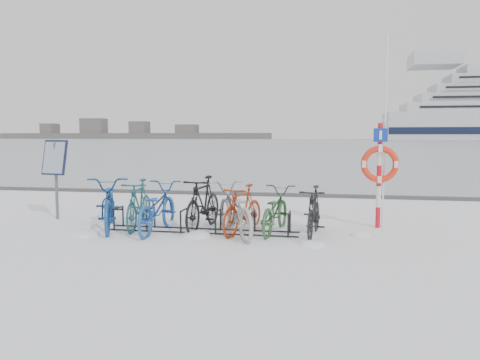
{
  "coord_description": "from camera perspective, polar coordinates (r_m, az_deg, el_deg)",
  "views": [
    {
      "loc": [
        2.52,
        -9.11,
        1.96
      ],
      "look_at": [
        0.7,
        0.6,
        1.02
      ],
      "focal_mm": 35.0,
      "sensor_mm": 36.0,
      "label": 1
    }
  ],
  "objects": [
    {
      "name": "bike_0",
      "position": [
        10.25,
        -15.58,
        -2.48
      ],
      "size": [
        1.59,
        2.35,
        1.17
      ],
      "primitive_type": "imported",
      "rotation": [
        0.0,
        0.0,
        0.41
      ],
      "color": "navy",
      "rests_on": "ground"
    },
    {
      "name": "ground",
      "position": [
        9.65,
        -4.78,
        -6.29
      ],
      "size": [
        900.0,
        900.0,
        0.0
      ],
      "primitive_type": "plane",
      "color": "white",
      "rests_on": "ground"
    },
    {
      "name": "bike_1",
      "position": [
        10.13,
        -12.2,
        -2.75
      ],
      "size": [
        0.71,
        1.83,
        1.07
      ],
      "primitive_type": "imported",
      "rotation": [
        0.0,
        0.0,
        0.12
      ],
      "color": "#1A5057",
      "rests_on": "ground"
    },
    {
      "name": "quay_edge",
      "position": [
        15.34,
        1.08,
        -1.71
      ],
      "size": [
        400.0,
        0.25,
        0.1
      ],
      "primitive_type": "cube",
      "color": "#3F3F42",
      "rests_on": "ground"
    },
    {
      "name": "info_board",
      "position": [
        11.71,
        -21.63,
        2.02
      ],
      "size": [
        0.65,
        0.33,
        1.86
      ],
      "rotation": [
        0.0,
        0.0,
        -0.17
      ],
      "color": "#595B5E",
      "rests_on": "ground"
    },
    {
      "name": "bike_5",
      "position": [
        9.44,
        0.35,
        -3.42
      ],
      "size": [
        0.94,
        1.75,
        1.01
      ],
      "primitive_type": "imported",
      "rotation": [
        0.0,
        0.0,
        -0.29
      ],
      "color": "#962E10",
      "rests_on": "ground"
    },
    {
      "name": "bike_6",
      "position": [
        9.55,
        4.26,
        -3.49
      ],
      "size": [
        0.88,
        1.9,
        0.96
      ],
      "primitive_type": "imported",
      "rotation": [
        0.0,
        0.0,
        3.0
      ],
      "color": "#2A552B",
      "rests_on": "ground"
    },
    {
      "name": "lifebuoy_station",
      "position": [
        10.23,
        16.69,
        1.84
      ],
      "size": [
        0.78,
        0.22,
        4.04
      ],
      "color": "red",
      "rests_on": "ground"
    },
    {
      "name": "snow_drifts",
      "position": [
        9.5,
        -5.58,
        -6.49
      ],
      "size": [
        6.0,
        2.12,
        0.2
      ],
      "color": "white",
      "rests_on": "ground"
    },
    {
      "name": "bike_3",
      "position": [
        9.84,
        -4.52,
        -2.67
      ],
      "size": [
        0.73,
        1.95,
        1.15
      ],
      "primitive_type": "imported",
      "rotation": [
        0.0,
        0.0,
        -0.1
      ],
      "color": "black",
      "rests_on": "ground"
    },
    {
      "name": "bike_2",
      "position": [
        9.71,
        -10.11,
        -3.15
      ],
      "size": [
        0.7,
        2.0,
        1.05
      ],
      "primitive_type": "imported",
      "rotation": [
        0.0,
        0.0,
        3.14
      ],
      "color": "#1C50A2",
      "rests_on": "ground"
    },
    {
      "name": "bike_rack",
      "position": [
        9.62,
        -4.79,
        -5.24
      ],
      "size": [
        4.0,
        0.48,
        0.46
      ],
      "color": "black",
      "rests_on": "ground"
    },
    {
      "name": "shoreline",
      "position": [
        296.53,
        -14.28,
        5.43
      ],
      "size": [
        180.0,
        12.0,
        9.5
      ],
      "color": "#484848",
      "rests_on": "ground"
    },
    {
      "name": "ice_sheet",
      "position": [
        164.14,
        9.77,
        4.67
      ],
      "size": [
        400.0,
        298.0,
        0.02
      ],
      "primitive_type": "cube",
      "color": "#A2AFB7",
      "rests_on": "ground"
    },
    {
      "name": "bike_4",
      "position": [
        9.19,
        -0.73,
        -3.48
      ],
      "size": [
        1.6,
        2.13,
        1.07
      ],
      "primitive_type": "imported",
      "rotation": [
        0.0,
        0.0,
        3.64
      ],
      "color": "#9D9FA4",
      "rests_on": "ground"
    },
    {
      "name": "bike_7",
      "position": [
        9.28,
        8.99,
        -3.66
      ],
      "size": [
        0.63,
        1.71,
        1.01
      ],
      "primitive_type": "imported",
      "rotation": [
        0.0,
        0.0,
        -0.09
      ],
      "color": "black",
      "rests_on": "ground"
    }
  ]
}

